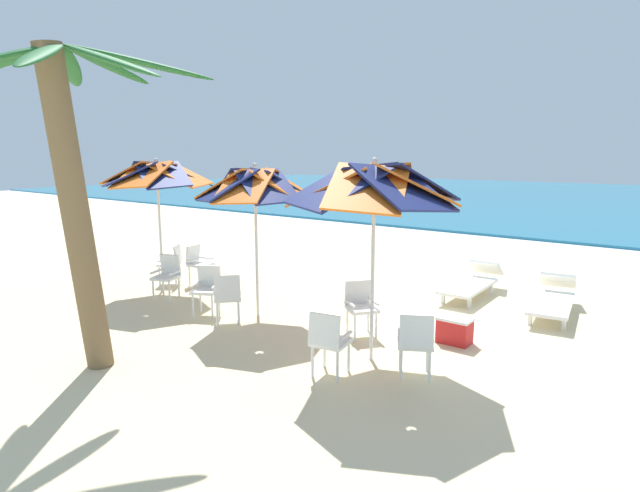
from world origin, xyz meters
The scene contains 18 objects.
ground_plane centered at (0.00, 0.00, 0.00)m, with size 80.00×80.00×0.00m, color beige.
sea centered at (0.00, 27.23, 0.05)m, with size 80.00×36.00×0.10m, color teal.
surf_foam centered at (0.00, 8.93, 0.01)m, with size 80.00×0.70×0.01m, color white.
beach_umbrella_0 centered at (0.06, -2.45, 2.41)m, with size 2.42×2.42×2.79m.
plastic_chair_0 centered at (0.82, -2.64, 0.50)m, with size 0.60×0.62×0.87m.
plastic_chair_1 centered at (-0.60, -1.70, 0.50)m, with size 0.63×0.63×0.87m.
plastic_chair_2 centered at (-0.09, -3.26, 0.50)m, with size 0.51×0.54×0.87m.
beach_umbrella_1 centered at (-2.60, -1.95, 2.29)m, with size 2.06×2.06×2.68m.
plastic_chair_3 centered at (-3.37, -2.43, 0.50)m, with size 0.60×0.62×0.87m.
plastic_chair_4 centered at (-2.66, -2.60, 0.50)m, with size 0.63×0.63×0.87m.
beach_umbrella_2 centered at (-5.42, -1.88, 2.40)m, with size 2.26×2.26×2.75m.
plastic_chair_5 centered at (-5.19, -1.11, 0.50)m, with size 0.54×0.52×0.87m.
plastic_chair_6 centered at (-4.77, -2.24, 0.50)m, with size 0.57×0.59×0.87m.
plastic_chair_7 centered at (-5.67, -1.44, 0.50)m, with size 0.63×0.63×0.87m.
sun_lounger_0 centered at (1.58, 1.25, 0.28)m, with size 0.89×2.21×0.62m.
sun_lounger_1 centered at (0.00, 1.53, 0.28)m, with size 0.66×2.15×0.62m.
palm_tree_1 centered at (-2.74, -4.99, 2.60)m, with size 2.93×2.56×4.16m.
cooler_box centered at (0.74, -1.15, 0.20)m, with size 0.50×0.34×0.40m.
Camera 1 is at (3.55, -8.29, 2.83)m, focal length 28.74 mm.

